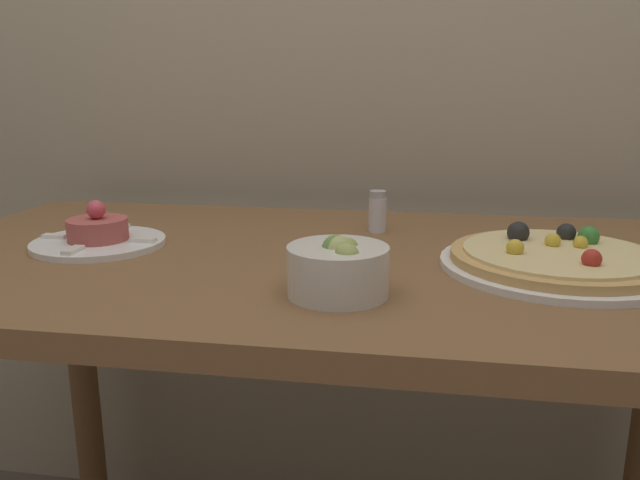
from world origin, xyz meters
name	(u,v)px	position (x,y,z in m)	size (l,w,h in m)	color
dining_table	(324,327)	(0.00, 0.34, 0.66)	(1.30, 0.69, 0.78)	brown
pizza_plate	(557,259)	(0.33, 0.32, 0.79)	(0.32, 0.32, 0.05)	white
tartare_plate	(98,236)	(-0.36, 0.34, 0.79)	(0.21, 0.21, 0.07)	white
small_bowl	(338,268)	(0.05, 0.17, 0.81)	(0.12, 0.12, 0.07)	silver
salt_shaker	(378,212)	(0.07, 0.51, 0.81)	(0.03, 0.03, 0.07)	silver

